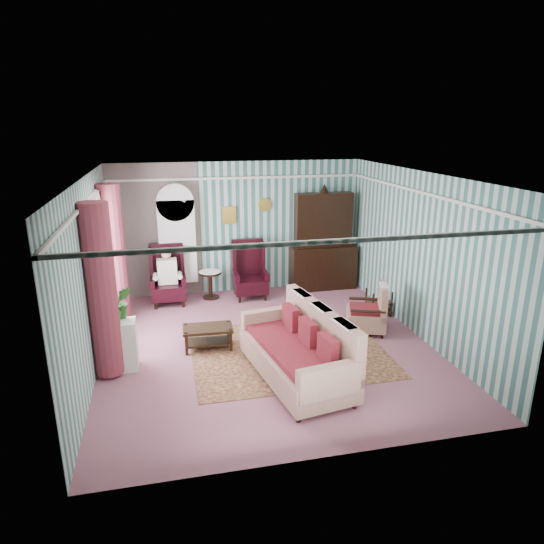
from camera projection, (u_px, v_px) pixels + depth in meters
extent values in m
plane|color=#945665|center=(267.00, 346.00, 8.37)|extent=(6.00, 6.00, 0.00)
cube|color=#376562|center=(238.00, 228.00, 10.74)|extent=(5.50, 0.02, 2.90)
cube|color=#376562|center=(326.00, 343.00, 5.14)|extent=(5.50, 0.02, 2.90)
cube|color=#376562|center=(90.00, 276.00, 7.36)|extent=(0.02, 6.00, 2.90)
cube|color=#376562|center=(419.00, 256.00, 8.52)|extent=(0.02, 6.00, 2.90)
cube|color=white|center=(266.00, 176.00, 7.51)|extent=(5.50, 6.00, 0.02)
cube|color=#934B65|center=(155.00, 232.00, 10.35)|extent=(1.90, 0.01, 2.90)
cube|color=silver|center=(266.00, 198.00, 7.61)|extent=(5.50, 6.00, 0.05)
cube|color=white|center=(96.00, 260.00, 7.90)|extent=(0.04, 1.50, 1.90)
cylinder|color=maroon|center=(101.00, 291.00, 7.01)|extent=(0.44, 0.44, 2.60)
cylinder|color=maroon|center=(114.00, 254.00, 8.97)|extent=(0.44, 0.44, 2.60)
cube|color=#BA8D31|center=(229.00, 215.00, 10.58)|extent=(0.30, 0.03, 0.38)
cube|color=white|center=(178.00, 247.00, 10.40)|extent=(0.80, 0.28, 2.24)
cube|color=black|center=(324.00, 238.00, 10.95)|extent=(1.50, 0.56, 2.36)
cube|color=black|center=(168.00, 276.00, 10.13)|extent=(0.76, 0.80, 1.25)
cube|color=black|center=(250.00, 270.00, 10.50)|extent=(0.76, 0.80, 1.25)
cylinder|color=black|center=(211.00, 285.00, 10.56)|extent=(0.50, 0.50, 0.60)
cube|color=black|center=(378.00, 302.00, 9.65)|extent=(0.45, 0.38, 0.54)
cube|color=white|center=(119.00, 345.00, 7.47)|extent=(0.55, 0.35, 0.80)
cube|color=#431A16|center=(288.00, 351.00, 8.15)|extent=(3.20, 2.60, 0.01)
cube|color=beige|center=(296.00, 349.00, 7.13)|extent=(1.30, 2.37, 1.00)
cube|color=beige|center=(367.00, 304.00, 8.80)|extent=(1.01, 0.98, 1.06)
cube|color=black|center=(208.00, 338.00, 8.23)|extent=(0.85, 0.51, 0.39)
imported|color=#174B1A|center=(113.00, 310.00, 7.22)|extent=(0.43, 0.39, 0.42)
imported|color=#1A551A|center=(122.00, 302.00, 7.43)|extent=(0.31, 0.26, 0.51)
imported|color=#1B581D|center=(115.00, 310.00, 7.34)|extent=(0.24, 0.24, 0.35)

